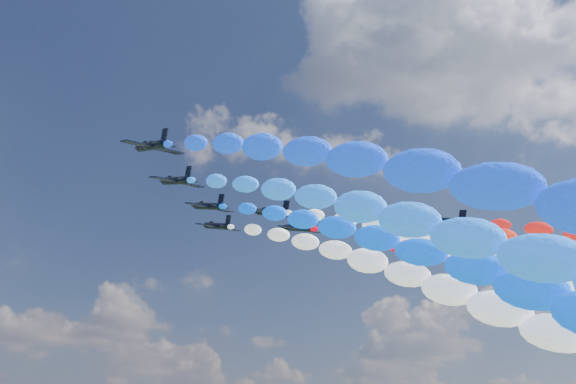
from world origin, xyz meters
TOP-DOWN VIEW (x-y plane):
  - jet_0 at (-32.55, -5.93)m, footprint 9.49×12.67m
  - trail_0 at (-32.55, -60.55)m, footprint 6.13×105.51m
  - jet_1 at (-22.03, 5.52)m, footprint 9.34×12.56m
  - trail_1 at (-22.03, -49.10)m, footprint 6.13×105.51m
  - jet_2 at (-10.20, 14.57)m, footprint 9.18×12.45m
  - trail_2 at (-10.20, -40.05)m, footprint 6.13×105.51m
  - jet_3 at (1.26, 10.61)m, footprint 9.33×12.56m
  - trail_3 at (1.26, -44.01)m, footprint 6.13×105.51m
  - jet_4 at (-1.59, 25.07)m, footprint 9.31×12.54m
  - trail_4 at (-1.59, -29.55)m, footprint 6.13×105.51m
  - jet_5 at (12.16, 16.47)m, footprint 9.34×12.57m
  - trail_5 at (12.16, -38.15)m, footprint 6.13×105.51m
  - jet_6 at (21.82, 3.16)m, footprint 9.34×12.57m
  - jet_7 at (31.62, -5.11)m, footprint 8.97×12.30m

SIDE VIEW (x-z plane):
  - trail_0 at x=-32.55m, z-range 52.57..101.76m
  - trail_1 at x=-22.03m, z-range 52.57..101.76m
  - trail_2 at x=-10.20m, z-range 52.57..101.76m
  - trail_3 at x=1.26m, z-range 52.57..101.76m
  - trail_4 at x=-1.59m, z-range 52.57..101.76m
  - trail_5 at x=12.16m, z-range 52.57..101.76m
  - jet_0 at x=-32.55m, z-range 97.19..102.69m
  - jet_1 at x=-22.03m, z-range 97.19..102.69m
  - jet_2 at x=-10.20m, z-range 97.19..102.69m
  - jet_3 at x=1.26m, z-range 97.19..102.69m
  - jet_4 at x=-1.59m, z-range 97.19..102.69m
  - jet_5 at x=12.16m, z-range 97.19..102.69m
  - jet_6 at x=21.82m, z-range 97.19..102.69m
  - jet_7 at x=31.62m, z-range 97.19..102.69m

